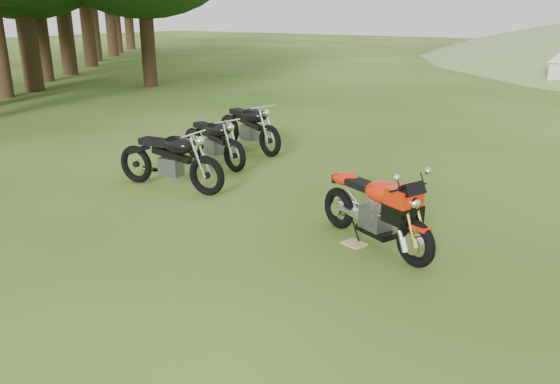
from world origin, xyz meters
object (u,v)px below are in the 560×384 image
Objects in this scene: vintage_moto_a at (213,139)px; vintage_moto_b at (169,158)px; plywood_board at (354,244)px; vintage_moto_d at (249,125)px; sport_motorcycle at (375,203)px.

vintage_moto_b reaches higher than vintage_moto_a.
plywood_board is 0.14× the size of vintage_moto_d.
vintage_moto_b is 3.01m from vintage_moto_d.
vintage_moto_b is at bearing 174.83° from plywood_board.
sport_motorcycle is at bearing -8.72° from vintage_moto_a.
vintage_moto_d is (-4.47, 3.16, -0.03)m from sport_motorcycle.
plywood_board is 0.15× the size of vintage_moto_a.
vintage_moto_b is at bearing -62.22° from vintage_moto_d.
vintage_moto_b is at bearing -160.14° from sport_motorcycle.
vintage_moto_d is (-0.15, 1.35, 0.04)m from vintage_moto_a.
vintage_moto_a reaches higher than plywood_board.
sport_motorcycle reaches higher than plywood_board.
sport_motorcycle is 5.48m from vintage_moto_d.
vintage_moto_b reaches higher than plywood_board.
vintage_moto_d is (-4.26, 3.28, 0.54)m from plywood_board.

